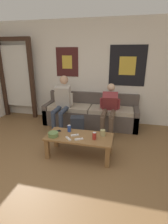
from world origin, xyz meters
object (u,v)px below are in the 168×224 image
object	(u,v)px
game_controller_near_right	(79,139)
ceramic_bowl	(53,134)
pillar_candle	(103,133)
drink_can_red	(94,136)
coffee_table	(79,140)
cell_phone	(57,131)
person_seated_adult	(62,101)
couch	(91,114)
game_controller_far_center	(68,139)
person_seated_teen	(109,107)
drink_can_blue	(69,128)
backpack	(77,128)
game_controller_near_left	(75,135)

from	to	relation	value
game_controller_near_right	ceramic_bowl	bearing A→B (deg)	177.99
pillar_candle	drink_can_red	size ratio (longest dim) A/B	0.98
coffee_table	cell_phone	bearing A→B (deg)	170.11
person_seated_adult	ceramic_bowl	world-z (taller)	person_seated_adult
couch	game_controller_far_center	bearing A→B (deg)	-91.82
person_seated_teen	person_seated_adult	bearing A→B (deg)	-178.81
person_seated_adult	game_controller_far_center	distance (m)	1.42
drink_can_blue	person_seated_adult	bearing A→B (deg)	116.62
person_seated_teen	coffee_table	bearing A→B (deg)	-109.12
pillar_candle	drink_can_red	bearing A→B (deg)	-126.45
backpack	game_controller_far_center	xyz separation A→B (m)	(0.08, -0.83, 0.18)
couch	person_seated_adult	distance (m)	0.83
couch	drink_can_red	distance (m)	1.59
person_seated_adult	game_controller_near_right	bearing A→B (deg)	-59.07
person_seated_adult	drink_can_red	world-z (taller)	person_seated_adult
person_seated_teen	drink_can_red	bearing A→B (deg)	-95.66
coffee_table	backpack	size ratio (longest dim) A/B	2.42
backpack	pillar_candle	size ratio (longest dim) A/B	3.94
coffee_table	drink_can_red	size ratio (longest dim) A/B	9.34
game_controller_near_right	drink_can_red	bearing A→B (deg)	18.22
drink_can_red	pillar_candle	bearing A→B (deg)	53.55
cell_phone	backpack	bearing A→B (deg)	69.89
backpack	ceramic_bowl	distance (m)	0.85
couch	game_controller_far_center	xyz separation A→B (m)	(-0.05, -1.64, 0.13)
game_controller_far_center	couch	bearing A→B (deg)	88.18
game_controller_near_left	drink_can_blue	bearing A→B (deg)	135.99
couch	game_controller_near_left	distance (m)	1.50
drink_can_blue	drink_can_red	distance (m)	0.54
game_controller_near_right	game_controller_far_center	xyz separation A→B (m)	(-0.18, -0.02, 0.00)
person_seated_adult	game_controller_far_center	size ratio (longest dim) A/B	9.92
pillar_candle	cell_phone	bearing A→B (deg)	-177.88
game_controller_near_left	game_controller_near_right	size ratio (longest dim) A/B	1.03
person_seated_teen	cell_phone	world-z (taller)	person_seated_teen
person_seated_teen	drink_can_blue	bearing A→B (deg)	-121.74
pillar_candle	game_controller_near_right	bearing A→B (deg)	-146.29
person_seated_adult	ceramic_bowl	size ratio (longest dim) A/B	6.89
backpack	drink_can_red	size ratio (longest dim) A/B	3.87
person_seated_adult	cell_phone	bearing A→B (deg)	-75.21
backpack	game_controller_near_right	distance (m)	0.87
game_controller_near_right	backpack	bearing A→B (deg)	107.54
coffee_table	game_controller_near_left	world-z (taller)	game_controller_near_left
game_controller_far_center	cell_phone	distance (m)	0.38
coffee_table	pillar_candle	world-z (taller)	pillar_candle
person_seated_adult	pillar_candle	xyz separation A→B (m)	(1.12, -1.01, -0.23)
person_seated_adult	game_controller_far_center	xyz separation A→B (m)	(0.57, -1.27, -0.28)
coffee_table	drink_can_red	world-z (taller)	drink_can_red
pillar_candle	drink_can_blue	xyz separation A→B (m)	(-0.62, 0.03, 0.01)
pillar_candle	drink_can_blue	size ratio (longest dim) A/B	0.98
person_seated_teen	game_controller_far_center	distance (m)	1.42
ceramic_bowl	drink_can_red	distance (m)	0.71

